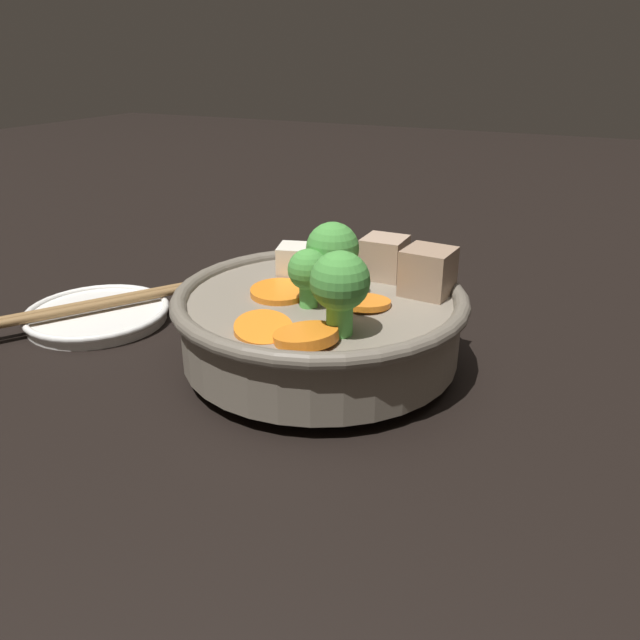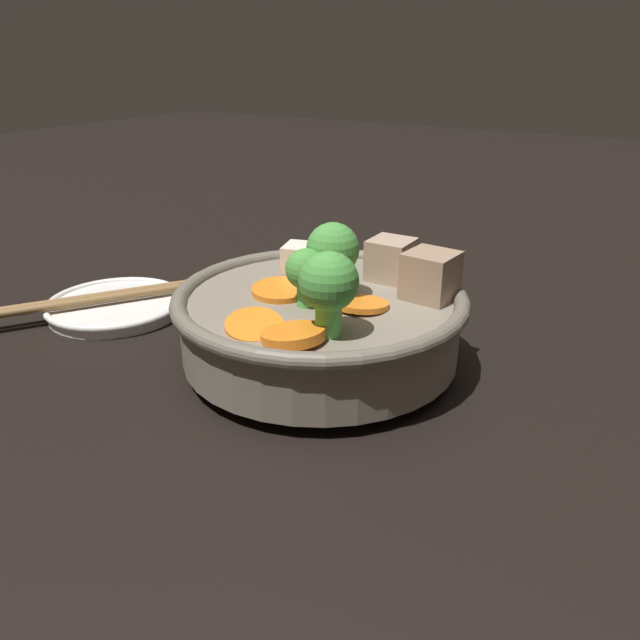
# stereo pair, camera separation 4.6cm
# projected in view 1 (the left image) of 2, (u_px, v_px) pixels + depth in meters

# --- Properties ---
(ground_plane) EXTENTS (3.00, 3.00, 0.00)m
(ground_plane) POSITION_uv_depth(u_px,v_px,m) (320.00, 364.00, 0.47)
(ground_plane) COLOR black
(stirfry_bowl) EXTENTS (0.22, 0.22, 0.11)m
(stirfry_bowl) POSITION_uv_depth(u_px,v_px,m) (322.00, 316.00, 0.46)
(stirfry_bowl) COLOR slate
(stirfry_bowl) RESTS_ON ground_plane
(side_saucer) EXTENTS (0.12, 0.12, 0.01)m
(side_saucer) POSITION_uv_depth(u_px,v_px,m) (98.00, 314.00, 0.55)
(side_saucer) COLOR white
(side_saucer) RESTS_ON ground_plane
(chopsticks_pair) EXTENTS (0.20, 0.14, 0.01)m
(chopsticks_pair) POSITION_uv_depth(u_px,v_px,m) (96.00, 304.00, 0.54)
(chopsticks_pair) COLOR olive
(chopsticks_pair) RESTS_ON side_saucer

